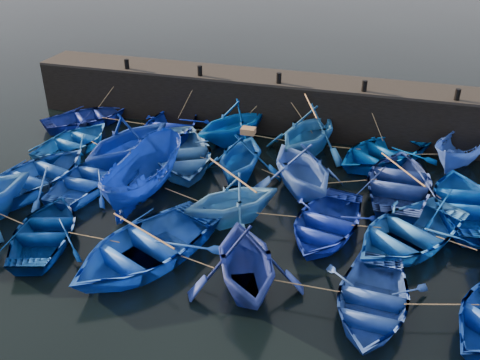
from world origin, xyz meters
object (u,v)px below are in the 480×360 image
(boat_0, at_px, (87,117))
(boat_8, at_px, (181,154))
(boat_13, at_px, (37,176))
(wooden_crate, at_px, (248,131))

(boat_0, bearing_deg, boat_8, -162.32)
(boat_0, xyz_separation_m, boat_8, (6.39, -2.81, 0.12))
(boat_8, relative_size, boat_13, 1.07)
(wooden_crate, bearing_deg, boat_8, 173.82)
(boat_13, xyz_separation_m, wooden_crate, (8.03, 3.15, 1.67))
(boat_0, bearing_deg, wooden_crate, -156.86)
(boat_8, xyz_separation_m, boat_13, (-4.88, -3.49, -0.04))
(boat_8, bearing_deg, boat_0, 127.74)
(boat_0, height_order, wooden_crate, wooden_crate)
(wooden_crate, bearing_deg, boat_0, 161.68)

